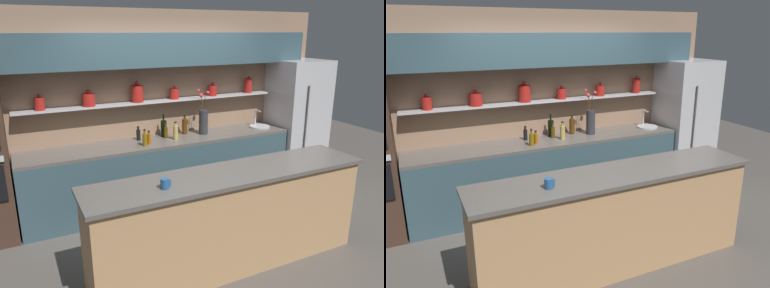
{
  "view_description": "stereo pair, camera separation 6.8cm",
  "coord_description": "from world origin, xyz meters",
  "views": [
    {
      "loc": [
        -1.83,
        -3.25,
        2.33
      ],
      "look_at": [
        -0.02,
        0.42,
        1.08
      ],
      "focal_mm": 35.0,
      "sensor_mm": 36.0,
      "label": 1
    },
    {
      "loc": [
        -1.77,
        -3.28,
        2.33
      ],
      "look_at": [
        -0.02,
        0.42,
        1.08
      ],
      "focal_mm": 35.0,
      "sensor_mm": 36.0,
      "label": 2
    }
  ],
  "objects": [
    {
      "name": "ground_plane",
      "position": [
        0.0,
        0.0,
        0.0
      ],
      "size": [
        12.0,
        12.0,
        0.0
      ],
      "primitive_type": "plane",
      "color": "#4C4742"
    },
    {
      "name": "back_counter_unit",
      "position": [
        -0.05,
        1.24,
        0.46
      ],
      "size": [
        3.7,
        0.62,
        0.92
      ],
      "color": "#334C56",
      "rests_on": "ground_plane"
    },
    {
      "name": "bottle_spirit_1",
      "position": [
        0.11,
        1.19,
        1.02
      ],
      "size": [
        0.07,
        0.07,
        0.24
      ],
      "color": "tan",
      "rests_on": "back_counter_unit"
    },
    {
      "name": "bottle_oil_4",
      "position": [
        0.02,
        1.32,
        1.0
      ],
      "size": [
        0.05,
        0.05,
        0.21
      ],
      "color": "#47380A",
      "rests_on": "back_counter_unit"
    },
    {
      "name": "bottle_wine_5",
      "position": [
        0.03,
        1.41,
        1.04
      ],
      "size": [
        0.08,
        0.08,
        0.32
      ],
      "color": "black",
      "rests_on": "back_counter_unit"
    },
    {
      "name": "sink_fixture",
      "position": [
        1.53,
        1.25,
        0.94
      ],
      "size": [
        0.31,
        0.31,
        0.25
      ],
      "color": "#B7B7BC",
      "rests_on": "back_counter_unit"
    },
    {
      "name": "bottle_spirit_3",
      "position": [
        0.35,
        1.39,
        1.03
      ],
      "size": [
        0.08,
        0.08,
        0.27
      ],
      "color": "#4C2D0C",
      "rests_on": "back_counter_unit"
    },
    {
      "name": "bottle_sauce_0",
      "position": [
        -0.34,
        1.38,
        1.0
      ],
      "size": [
        0.05,
        0.05,
        0.19
      ],
      "color": "black",
      "rests_on": "back_counter_unit"
    },
    {
      "name": "refrigerator",
      "position": [
        2.21,
        1.2,
        0.95
      ],
      "size": [
        0.78,
        0.73,
        1.9
      ],
      "color": "#B7B7BC",
      "rests_on": "ground_plane"
    },
    {
      "name": "back_wall_unit",
      "position": [
        -0.0,
        1.53,
        1.55
      ],
      "size": [
        5.2,
        0.44,
        2.6
      ],
      "color": "#937056",
      "rests_on": "ground_plane"
    },
    {
      "name": "flower_vase",
      "position": [
        0.58,
        1.27,
        1.12
      ],
      "size": [
        0.17,
        0.13,
        0.63
      ],
      "color": "#2D2D33",
      "rests_on": "back_counter_unit"
    },
    {
      "name": "island_counter",
      "position": [
        0.0,
        -0.4,
        0.51
      ],
      "size": [
        2.89,
        0.61,
        1.02
      ],
      "color": "tan",
      "rests_on": "ground_plane"
    },
    {
      "name": "bottle_sauce_6",
      "position": [
        -0.28,
        1.14,
        1.0
      ],
      "size": [
        0.05,
        0.05,
        0.18
      ],
      "color": "#9E4C0A",
      "rests_on": "back_counter_unit"
    },
    {
      "name": "coffee_mug",
      "position": [
        -0.72,
        -0.48,
        1.07
      ],
      "size": [
        0.1,
        0.08,
        0.09
      ],
      "color": "#235184",
      "rests_on": "island_counter"
    },
    {
      "name": "bottle_oil_2",
      "position": [
        -0.35,
        1.09,
        1.01
      ],
      "size": [
        0.06,
        0.06,
        0.22
      ],
      "color": "brown",
      "rests_on": "back_counter_unit"
    }
  ]
}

